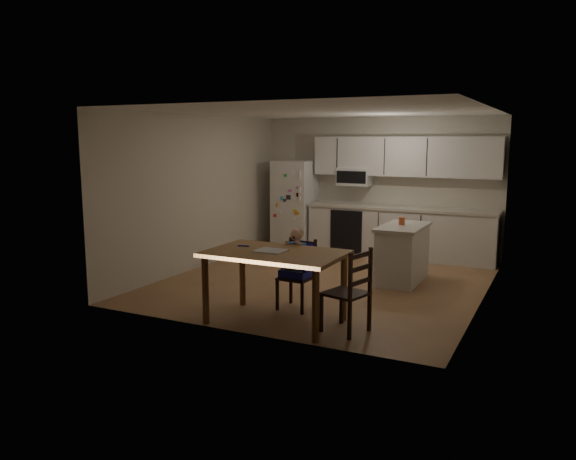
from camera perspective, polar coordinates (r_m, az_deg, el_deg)
The scene contains 10 objects.
room at distance 8.69m, azimuth 5.13°, elevation 3.51°, with size 4.52×5.01×2.51m.
refrigerator at distance 10.88m, azimuth 0.70°, elevation 2.59°, with size 0.72×0.70×1.70m, color silver.
kitchen_run at distance 10.25m, azimuth 11.31°, elevation 2.15°, with size 3.37×0.62×2.15m.
kitchen_island at distance 8.52m, azimuth 11.55°, elevation -2.35°, with size 0.60×1.15×0.85m.
red_cup at distance 8.52m, azimuth 11.48°, elevation 0.91°, with size 0.09×0.09×0.11m, color #C8552C.
dining_table at distance 6.46m, azimuth -1.31°, elevation -3.19°, with size 1.56×1.00×0.84m.
napkin at distance 6.46m, azimuth -1.75°, elevation -2.11°, with size 0.33×0.29×0.01m, color #B0B0B5.
toddler_spoon at distance 6.77m, azimuth -4.65°, elevation -1.60°, with size 0.02×0.02×0.12m, color #1C1DC1.
chair_booster at distance 7.02m, azimuth 1.03°, elevation -3.04°, with size 0.41×0.41×1.03m.
chair_side at distance 6.16m, azimuth 6.61°, elevation -5.67°, with size 0.51×0.51×0.95m.
Camera 1 is at (3.14, -7.58, 2.12)m, focal length 35.00 mm.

